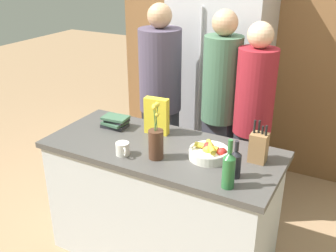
% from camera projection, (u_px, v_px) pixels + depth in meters
% --- Properties ---
extents(ground_plane, '(14.00, 14.00, 0.00)m').
position_uv_depth(ground_plane, '(162.00, 251.00, 3.01)').
color(ground_plane, '#A37F5B').
extents(kitchen_island, '(1.61, 0.71, 0.90)m').
position_uv_depth(kitchen_island, '(162.00, 202.00, 2.83)').
color(kitchen_island, silver).
rests_on(kitchen_island, ground_plane).
extents(back_wall_wood, '(2.81, 0.12, 2.60)m').
position_uv_depth(back_wall_wood, '(247.00, 40.00, 3.88)').
color(back_wall_wood, brown).
rests_on(back_wall_wood, ground_plane).
extents(refrigerator, '(0.87, 0.62, 2.04)m').
position_uv_depth(refrigerator, '(219.00, 75.00, 3.76)').
color(refrigerator, '#B7B7BC').
rests_on(refrigerator, ground_plane).
extents(fruit_bowl, '(0.26, 0.26, 0.11)m').
position_uv_depth(fruit_bowl, '(210.00, 152.00, 2.49)').
color(fruit_bowl, silver).
rests_on(fruit_bowl, kitchen_island).
extents(knife_block, '(0.11, 0.09, 0.27)m').
position_uv_depth(knife_block, '(259.00, 147.00, 2.43)').
color(knife_block, olive).
rests_on(knife_block, kitchen_island).
extents(flower_vase, '(0.10, 0.10, 0.38)m').
position_uv_depth(flower_vase, '(156.00, 142.00, 2.46)').
color(flower_vase, '#4C2D1E').
rests_on(flower_vase, kitchen_island).
extents(cereal_box, '(0.18, 0.08, 0.27)m').
position_uv_depth(cereal_box, '(157.00, 116.00, 2.80)').
color(cereal_box, yellow).
rests_on(cereal_box, kitchen_island).
extents(coffee_mug, '(0.11, 0.10, 0.08)m').
position_uv_depth(coffee_mug, '(123.00, 149.00, 2.53)').
color(coffee_mug, silver).
rests_on(coffee_mug, kitchen_island).
extents(book_stack, '(0.20, 0.16, 0.09)m').
position_uv_depth(book_stack, '(115.00, 122.00, 2.93)').
color(book_stack, '#232328').
rests_on(book_stack, kitchen_island).
extents(bottle_oil, '(0.07, 0.07, 0.29)m').
position_uv_depth(bottle_oil, '(229.00, 169.00, 2.15)').
color(bottle_oil, '#286633').
rests_on(bottle_oil, kitchen_island).
extents(bottle_vinegar, '(0.07, 0.07, 0.23)m').
position_uv_depth(bottle_vinegar, '(235.00, 163.00, 2.26)').
color(bottle_vinegar, black).
rests_on(bottle_vinegar, kitchen_island).
extents(person_at_sink, '(0.36, 0.36, 1.74)m').
position_uv_depth(person_at_sink, '(160.00, 94.00, 3.40)').
color(person_at_sink, '#383842').
rests_on(person_at_sink, ground_plane).
extents(person_in_blue, '(0.31, 0.31, 1.71)m').
position_uv_depth(person_in_blue, '(220.00, 102.00, 3.21)').
color(person_in_blue, '#383842').
rests_on(person_in_blue, ground_plane).
extents(person_in_red_tee, '(0.30, 0.30, 1.65)m').
position_uv_depth(person_in_red_tee, '(253.00, 115.00, 3.05)').
color(person_in_red_tee, '#383842').
rests_on(person_in_red_tee, ground_plane).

